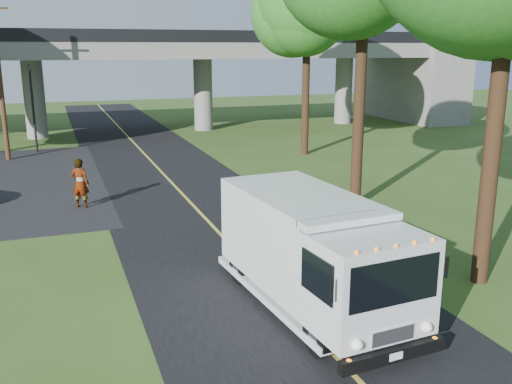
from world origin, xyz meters
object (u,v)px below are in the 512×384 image
utility_pole (0,77)px  step_van (312,250)px  tree_right_far (312,8)px  pedestrian (80,183)px  traffic_signal (32,99)px

utility_pole → step_van: size_ratio=1.34×
tree_right_far → step_van: 21.74m
tree_right_far → pedestrian: bearing=-150.8°
utility_pole → tree_right_far: 17.61m
pedestrian → tree_right_far: bearing=-121.8°
traffic_signal → tree_right_far: tree_right_far is taller
traffic_signal → tree_right_far: (15.21, -6.16, 5.10)m
step_van → utility_pole: bearing=104.6°
tree_right_far → traffic_signal: bearing=157.9°
traffic_signal → pedestrian: bearing=-82.5°
pedestrian → utility_pole: bearing=-45.2°
step_van → traffic_signal: bearing=100.0°
utility_pole → step_van: (8.02, -22.89, -3.11)m
tree_right_far → pedestrian: size_ratio=5.55×
utility_pole → tree_right_far: size_ratio=0.82×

